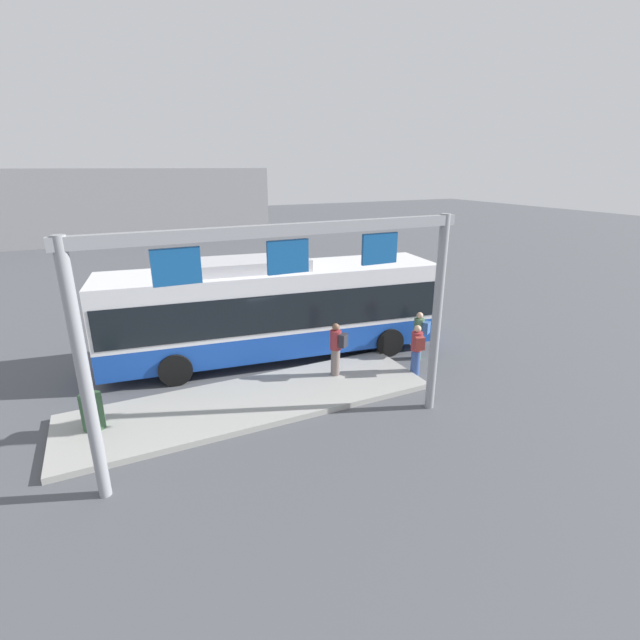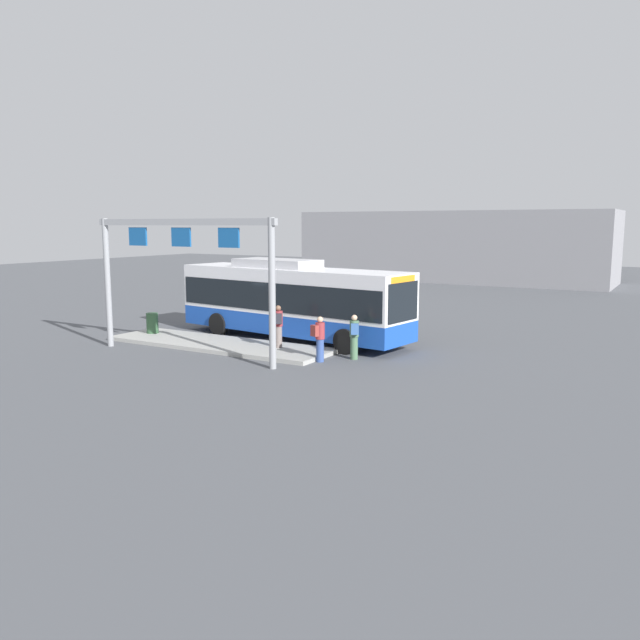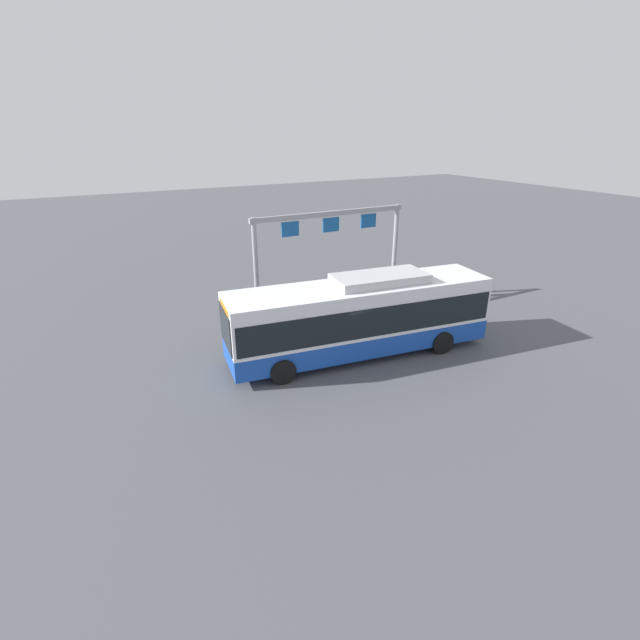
# 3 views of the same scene
# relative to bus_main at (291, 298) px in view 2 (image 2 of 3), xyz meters

# --- Properties ---
(ground_plane) EXTENTS (120.00, 120.00, 0.00)m
(ground_plane) POSITION_rel_bus_main_xyz_m (0.01, -0.00, -1.81)
(ground_plane) COLOR #4C4F54
(platform_curb) EXTENTS (10.00, 2.80, 0.16)m
(platform_curb) POSITION_rel_bus_main_xyz_m (-1.73, -2.89, -1.73)
(platform_curb) COLOR #9E9E99
(platform_curb) RESTS_ON ground
(bus_main) EXTENTS (11.33, 3.91, 3.46)m
(bus_main) POSITION_rel_bus_main_xyz_m (0.00, 0.00, 0.00)
(bus_main) COLOR #1947AD
(bus_main) RESTS_ON ground
(person_boarding) EXTENTS (0.53, 0.61, 1.67)m
(person_boarding) POSITION_rel_bus_main_xyz_m (4.30, -2.36, -0.92)
(person_boarding) COLOR #476B4C
(person_boarding) RESTS_ON ground
(person_waiting_near) EXTENTS (0.46, 0.59, 1.67)m
(person_waiting_near) POSITION_rel_bus_main_xyz_m (3.41, -3.39, -0.92)
(person_waiting_near) COLOR #334C8C
(person_waiting_near) RESTS_ON ground
(person_waiting_mid) EXTENTS (0.55, 0.60, 1.67)m
(person_waiting_mid) POSITION_rel_bus_main_xyz_m (1.05, -2.55, -0.76)
(person_waiting_mid) COLOR slate
(person_waiting_mid) RESTS_ON platform_curb
(platform_sign_gantry) EXTENTS (8.51, 0.24, 5.20)m
(platform_sign_gantry) POSITION_rel_bus_main_xyz_m (-1.49, -5.15, 1.90)
(platform_sign_gantry) COLOR gray
(platform_sign_gantry) RESTS_ON ground
(station_building) EXTENTS (26.88, 8.00, 6.10)m
(station_building) POSITION_rel_bus_main_xyz_m (-3.71, 32.10, 1.24)
(station_building) COLOR gray
(station_building) RESTS_ON ground
(trash_bin) EXTENTS (0.52, 0.52, 0.90)m
(trash_bin) POSITION_rel_bus_main_xyz_m (-5.70, -2.63, -1.20)
(trash_bin) COLOR #2D5133
(trash_bin) RESTS_ON platform_curb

